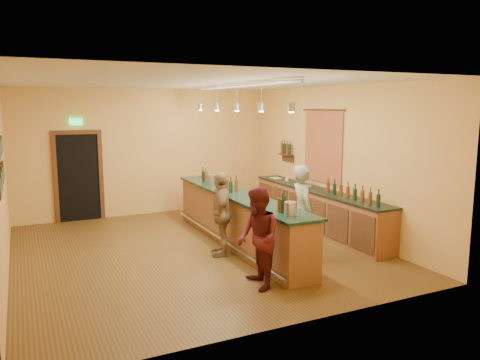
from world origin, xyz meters
name	(u,v)px	position (x,y,z in m)	size (l,w,h in m)	color
floor	(195,250)	(0.00, 0.00, 0.00)	(7.00, 7.00, 0.00)	#523717
ceiling	(192,82)	(0.00, 0.00, 3.20)	(6.50, 7.00, 0.02)	silver
wall_back	(147,152)	(0.00, 3.50, 1.60)	(6.50, 0.02, 3.20)	gold
wall_front	(291,203)	(0.00, -3.50, 1.60)	(6.50, 0.02, 3.20)	gold
wall_left	(1,180)	(-3.25, 0.00, 1.60)	(0.02, 7.00, 3.20)	gold
wall_right	(334,160)	(3.25, 0.00, 1.60)	(0.02, 7.00, 3.20)	gold
doorway	(78,175)	(-1.70, 3.47, 1.13)	(1.15, 0.09, 2.48)	black
tapestry	(323,147)	(3.23, 0.40, 1.85)	(0.03, 1.40, 1.60)	#A8212D
bottle_shelf	(286,150)	(3.17, 1.90, 1.67)	(0.17, 0.55, 0.54)	#432B14
picture_grid	(1,163)	(-3.21, -0.75, 1.95)	(0.06, 2.20, 0.70)	#382111
back_counter	(317,209)	(2.97, 0.18, 0.49)	(0.60, 4.55, 1.27)	brown
tasting_bar	(237,215)	(0.91, 0.00, 0.61)	(0.73, 5.10, 1.38)	brown
pendant_track	(237,95)	(0.91, 0.00, 2.98)	(0.11, 4.60, 0.50)	silver
bartender	(303,212)	(1.63, -1.27, 0.86)	(0.63, 0.41, 1.72)	gray
customer_a	(258,238)	(0.23, -2.20, 0.78)	(0.76, 0.59, 1.56)	#59191E
customer_b	(221,214)	(0.36, -0.47, 0.79)	(0.92, 0.38, 1.57)	#997A51
bar_stool	(223,197)	(1.55, 2.20, 0.53)	(0.33, 0.33, 0.68)	#8C5B3F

